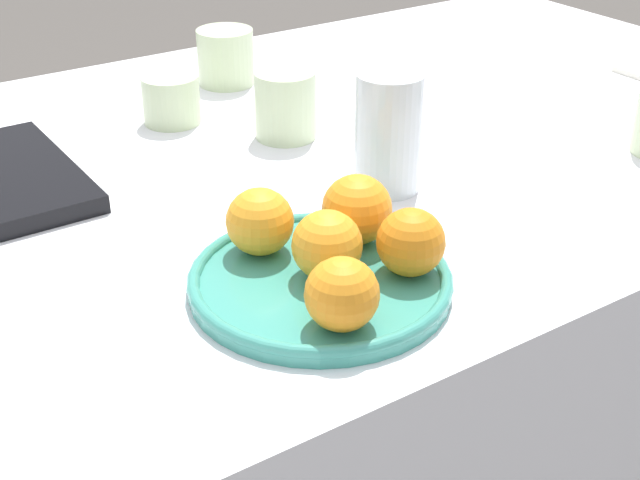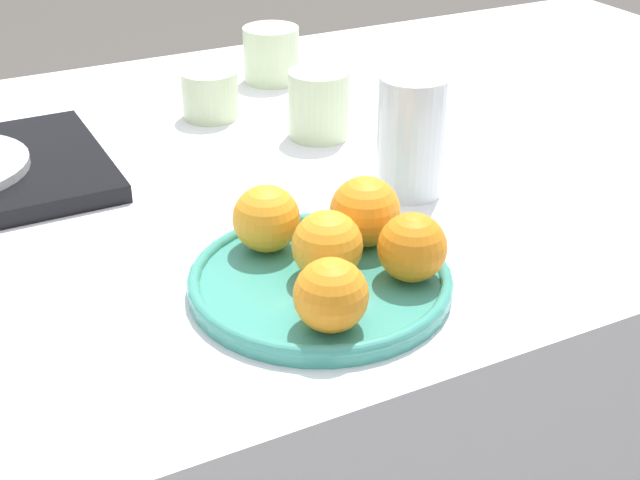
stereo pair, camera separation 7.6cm
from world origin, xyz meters
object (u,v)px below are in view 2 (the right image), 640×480
fruit_platter (320,280)px  water_glass (410,136)px  orange_4 (365,212)px  orange_0 (327,246)px  orange_3 (331,295)px  cup_2 (271,54)px  orange_1 (266,219)px  orange_2 (412,247)px  cup_0 (319,104)px  cup_3 (210,94)px

fruit_platter → water_glass: water_glass is taller
fruit_platter → orange_4: size_ratio=3.54×
orange_0 → water_glass: size_ratio=0.48×
orange_3 → cup_2: bearing=69.7°
orange_1 → orange_2: (0.09, -0.10, -0.00)m
orange_0 → water_glass: bearing=38.7°
orange_0 → cup_0: cup_0 is taller
fruit_platter → orange_0: bearing=-16.0°
orange_1 → orange_0: bearing=-69.5°
cup_0 → orange_1: bearing=-126.1°
orange_2 → orange_4: size_ratio=0.92×
water_glass → cup_0: bearing=94.2°
orange_3 → orange_4: 0.14m
orange_1 → cup_3: (0.09, 0.37, -0.01)m
cup_0 → cup_3: (-0.09, 0.12, -0.01)m
orange_0 → cup_2: 0.56m
orange_4 → cup_0: (0.10, 0.28, -0.00)m
cup_0 → cup_3: bearing=127.9°
orange_3 → water_glass: 0.29m
orange_2 → orange_1: bearing=130.7°
fruit_platter → cup_3: (0.07, 0.44, 0.02)m
orange_2 → cup_2: cup_2 is taller
orange_0 → orange_4: 0.07m
orange_4 → cup_2: (0.13, 0.49, -0.01)m
fruit_platter → orange_4: 0.08m
orange_4 → cup_2: 0.51m
orange_0 → cup_0: 0.35m
orange_2 → cup_3: 0.47m
fruit_platter → orange_3: size_ratio=3.86×
fruit_platter → cup_2: cup_2 is taller
orange_4 → cup_0: 0.29m
cup_3 → orange_3: bearing=-100.5°
orange_1 → orange_4: 0.09m
fruit_platter → cup_0: size_ratio=2.84×
orange_4 → cup_3: orange_4 is taller
orange_0 → orange_3: (-0.03, -0.07, -0.00)m
orange_1 → cup_0: 0.31m
orange_4 → orange_3: bearing=-130.5°
fruit_platter → water_glass: size_ratio=1.81×
orange_3 → cup_3: 0.52m
fruit_platter → cup_0: bearing=63.0°
orange_1 → cup_2: (0.21, 0.46, -0.01)m
orange_3 → orange_4: (0.09, 0.11, 0.00)m
fruit_platter → orange_4: orange_4 is taller
orange_3 → water_glass: size_ratio=0.47×
fruit_platter → orange_1: (-0.02, 0.07, 0.03)m
water_glass → cup_3: water_glass is taller
orange_1 → cup_3: 0.38m
orange_3 → orange_0: bearing=64.5°
water_glass → orange_4: bearing=-138.4°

